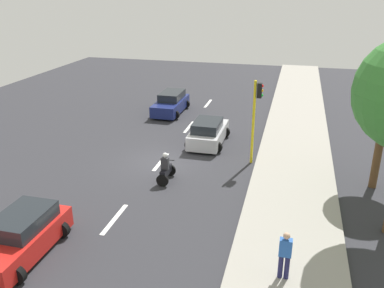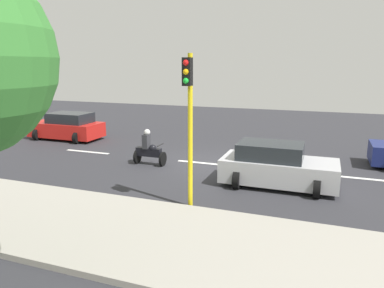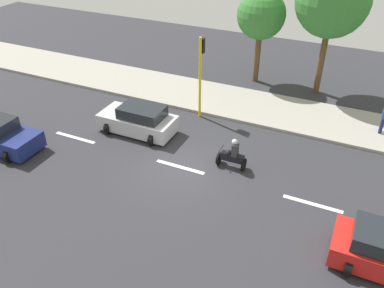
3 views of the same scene
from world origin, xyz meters
TOP-DOWN VIEW (x-y plane):
  - ground_plane at (0.00, 0.00)m, footprint 40.00×60.00m
  - sidewalk at (7.00, 0.00)m, footprint 4.00×60.00m
  - lane_stripe_north at (0.00, -6.00)m, footprint 0.20×2.40m
  - lane_stripe_mid at (0.00, 0.00)m, footprint 0.20×2.40m
  - lane_stripe_south at (0.00, 6.00)m, footprint 0.20×2.40m
  - car_silver at (1.89, 3.30)m, footprint 2.21×3.95m
  - motorcycle at (0.99, -2.14)m, footprint 0.60×1.30m
  - pedestrian_near_signal at (6.87, -8.12)m, footprint 0.40×0.24m
  - traffic_light_corner at (4.85, 1.13)m, footprint 0.49×0.24m
  - street_tree_north at (10.67, -0.26)m, footprint 2.96×2.96m
  - street_tree_south at (10.67, -4.21)m, footprint 4.11×4.11m

SIDE VIEW (x-z plane):
  - ground_plane at x=0.00m, z-range -0.10..0.00m
  - lane_stripe_north at x=0.00m, z-range 0.00..0.01m
  - lane_stripe_mid at x=0.00m, z-range 0.00..0.01m
  - lane_stripe_south at x=0.00m, z-range 0.00..0.01m
  - sidewalk at x=7.00m, z-range 0.00..0.15m
  - motorcycle at x=0.99m, z-range -0.12..1.41m
  - car_silver at x=1.89m, z-range -0.05..1.47m
  - pedestrian_near_signal at x=6.87m, z-range 0.21..1.90m
  - traffic_light_corner at x=4.85m, z-range 0.68..5.18m
  - street_tree_north at x=10.67m, z-range 1.37..7.15m
  - street_tree_south at x=10.67m, z-range 1.71..9.29m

